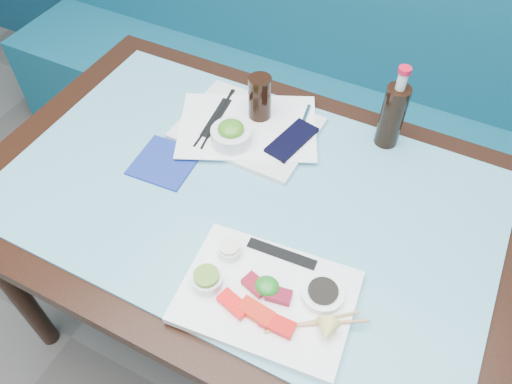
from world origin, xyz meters
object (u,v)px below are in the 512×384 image
at_px(dining_table, 248,215).
at_px(cola_bottle_body, 392,116).
at_px(blue_napkin, 165,162).
at_px(booth_bench, 344,112).
at_px(serving_tray, 248,128).
at_px(cola_glass, 260,98).
at_px(sashimi_plate, 267,297).
at_px(seaweed_bowl, 231,136).

bearing_deg(dining_table, cola_bottle_body, 53.15).
distance_m(cola_bottle_body, blue_napkin, 0.61).
relative_size(booth_bench, serving_tray, 8.16).
xyz_separation_m(serving_tray, cola_bottle_body, (0.36, 0.13, 0.08)).
xyz_separation_m(booth_bench, cola_glass, (-0.10, -0.58, 0.46)).
height_order(serving_tray, cola_bottle_body, cola_bottle_body).
xyz_separation_m(serving_tray, cola_glass, (0.01, 0.05, 0.07)).
bearing_deg(dining_table, sashimi_plate, -54.31).
relative_size(booth_bench, cola_bottle_body, 16.52).
bearing_deg(dining_table, serving_tray, 117.27).
bearing_deg(cola_glass, sashimi_plate, -61.79).
height_order(seaweed_bowl, blue_napkin, seaweed_bowl).
height_order(seaweed_bowl, cola_glass, cola_glass).
xyz_separation_m(sashimi_plate, blue_napkin, (-0.42, 0.23, -0.01)).
bearing_deg(serving_tray, blue_napkin, -121.27).
xyz_separation_m(cola_glass, cola_bottle_body, (0.35, 0.08, 0.01)).
relative_size(cola_glass, blue_napkin, 0.85).
relative_size(booth_bench, seaweed_bowl, 27.19).
bearing_deg(blue_napkin, dining_table, 1.52).
distance_m(serving_tray, cola_bottle_body, 0.39).
bearing_deg(serving_tray, seaweed_bowl, -96.16).
xyz_separation_m(cola_bottle_body, blue_napkin, (-0.50, -0.34, -0.09)).
height_order(cola_bottle_body, blue_napkin, cola_bottle_body).
height_order(cola_glass, blue_napkin, cola_glass).
bearing_deg(cola_bottle_body, dining_table, -126.85).
bearing_deg(cola_glass, dining_table, -69.78).
relative_size(dining_table, sashimi_plate, 3.87).
xyz_separation_m(sashimi_plate, cola_glass, (-0.27, 0.50, 0.07)).
relative_size(seaweed_bowl, blue_napkin, 0.71).
bearing_deg(seaweed_bowl, serving_tray, 82.41).
relative_size(cola_glass, cola_bottle_body, 0.72).
bearing_deg(sashimi_plate, cola_glass, 112.49).
height_order(dining_table, seaweed_bowl, seaweed_bowl).
distance_m(sashimi_plate, seaweed_bowl, 0.47).
height_order(seaweed_bowl, cola_bottle_body, cola_bottle_body).
distance_m(seaweed_bowl, cola_glass, 0.14).
distance_m(seaweed_bowl, cola_bottle_body, 0.43).
height_order(sashimi_plate, cola_bottle_body, cola_bottle_body).
xyz_separation_m(seaweed_bowl, cola_bottle_body, (0.37, 0.21, 0.05)).
bearing_deg(blue_napkin, sashimi_plate, -29.43).
bearing_deg(booth_bench, blue_napkin, -105.99).
distance_m(dining_table, cola_bottle_body, 0.46).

